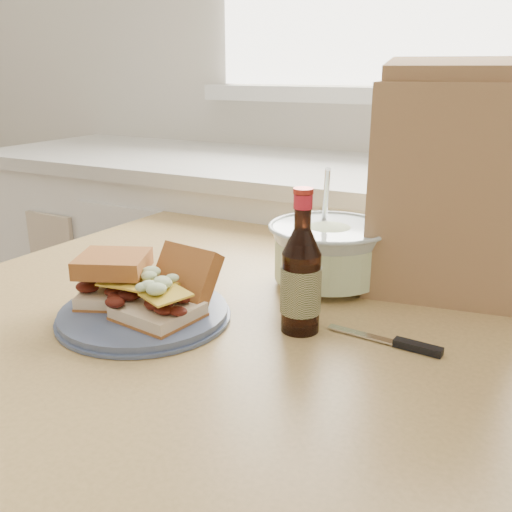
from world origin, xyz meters
The scene contains 10 objects.
wall_back centered at (0.00, 2.00, 1.35)m, with size 4.00×0.02×2.70m, color silver.
cabinet_run centered at (0.00, 1.70, 0.47)m, with size 2.50×0.64×0.94m.
dining_table centered at (0.01, 0.91, 0.71)m, with size 1.05×1.05×0.83m.
plate centered at (-0.07, 0.82, 0.84)m, with size 0.26×0.26×0.02m, color #495677.
sandwich_left centered at (-0.13, 0.82, 0.89)m, with size 0.13×0.13×0.08m.
sandwich_right centered at (-0.03, 0.82, 0.88)m, with size 0.12×0.17×0.09m.
coleslaw_bowl centered at (0.13, 1.09, 0.89)m, with size 0.21×0.21×0.21m.
beer_bottle centered at (0.16, 0.90, 0.91)m, with size 0.06×0.06×0.21m.
knife centered at (0.31, 0.91, 0.84)m, with size 0.17×0.03×0.01m.
paper_bag centered at (0.32, 1.16, 1.01)m, with size 0.27×0.17×0.35m, color #AC7953.
Camera 1 is at (0.46, 0.18, 1.20)m, focal length 40.00 mm.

